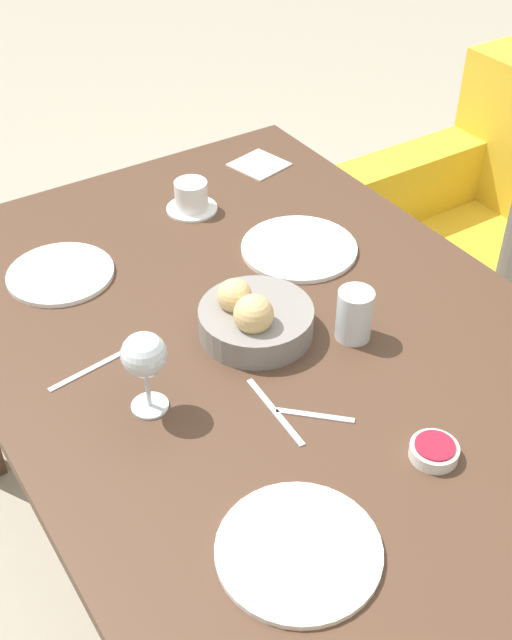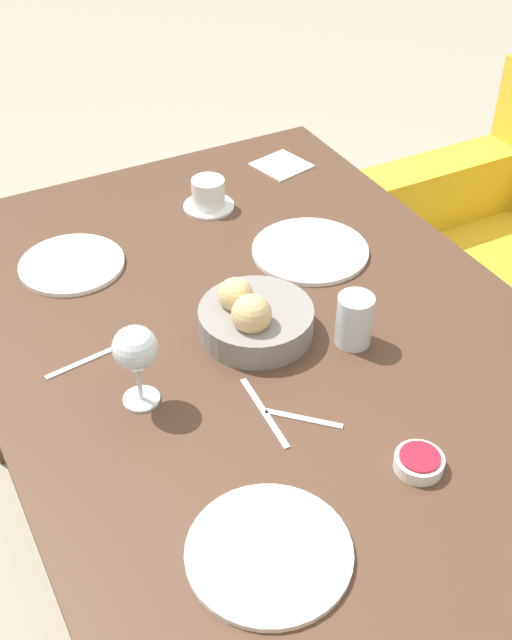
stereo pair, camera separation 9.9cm
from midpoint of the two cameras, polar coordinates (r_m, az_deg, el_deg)
The scene contains 14 objects.
ground_plane at distance 2.08m, azimuth -0.87°, elevation -17.49°, with size 10.00×10.00×0.00m, color #A89E89.
dining_table at distance 1.56m, azimuth -1.11°, elevation -3.59°, with size 1.46×1.02×0.77m.
bread_basket at distance 1.48m, azimuth -2.08°, elevation 0.09°, with size 0.21×0.21×0.11m.
plate_near_left at distance 1.70m, azimuth -15.37°, elevation 3.15°, with size 0.22×0.22×0.01m.
plate_near_right at distance 1.17m, azimuth 0.53°, elevation -16.16°, with size 0.24×0.24×0.01m.
plate_far_center at distance 1.72m, azimuth 1.43°, elevation 5.09°, with size 0.25×0.25×0.01m.
water_tumbler at distance 1.47m, azimuth 5.10°, elevation 0.33°, with size 0.07×0.07×0.10m.
wine_glass at distance 1.30m, azimuth -10.12°, elevation -2.69°, with size 0.08×0.08×0.16m.
coffee_cup at distance 1.86m, azimuth -6.17°, elevation 8.63°, with size 0.12×0.12×0.07m.
jam_bowl_berry at distance 1.29m, azimuth 10.39°, elevation -9.20°, with size 0.08×0.08×0.03m.
fork_silver at distance 1.47m, azimuth -13.45°, elevation -3.40°, with size 0.04×0.18×0.00m.
knife_silver at distance 1.35m, azimuth -0.77°, elevation -6.57°, with size 0.18×0.02×0.00m.
spoon_coffee at distance 1.34m, azimuth 2.11°, elevation -6.86°, with size 0.10×0.10×0.00m.
napkin at distance 2.05m, azimuth -1.19°, elevation 10.96°, with size 0.14×0.14×0.00m.
Camera 1 is at (0.95, -0.64, 1.74)m, focal length 45.00 mm.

